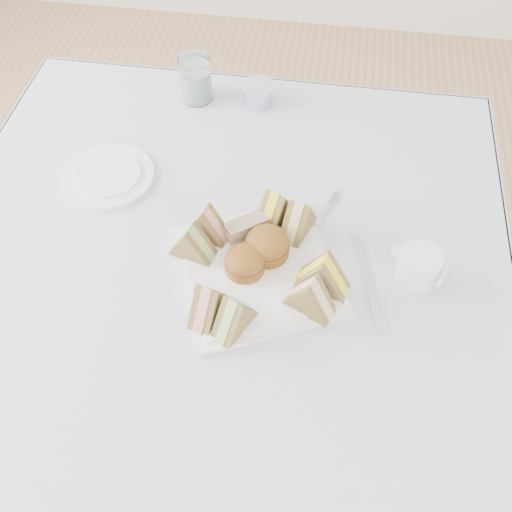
# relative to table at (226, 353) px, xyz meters

# --- Properties ---
(floor) EXTENTS (4.00, 4.00, 0.00)m
(floor) POSITION_rel_table_xyz_m (0.00, 0.00, -0.37)
(floor) COLOR #9E7751
(floor) RESTS_ON ground
(table) EXTENTS (0.90, 0.90, 0.74)m
(table) POSITION_rel_table_xyz_m (0.00, 0.00, 0.00)
(table) COLOR brown
(table) RESTS_ON floor
(tablecloth) EXTENTS (1.02, 1.02, 0.01)m
(tablecloth) POSITION_rel_table_xyz_m (0.00, 0.00, 0.37)
(tablecloth) COLOR silver
(tablecloth) RESTS_ON table
(serving_plate) EXTENTS (0.34, 0.34, 0.01)m
(serving_plate) POSITION_rel_table_xyz_m (0.07, -0.03, 0.38)
(serving_plate) COLOR white
(serving_plate) RESTS_ON tablecloth
(sandwich_fl_a) EXTENTS (0.06, 0.09, 0.07)m
(sandwich_fl_a) POSITION_rel_table_xyz_m (0.01, -0.13, 0.42)
(sandwich_fl_a) COLOR olive
(sandwich_fl_a) RESTS_ON serving_plate
(sandwich_fl_b) EXTENTS (0.07, 0.09, 0.07)m
(sandwich_fl_b) POSITION_rel_table_xyz_m (0.06, -0.14, 0.42)
(sandwich_fl_b) COLOR olive
(sandwich_fl_b) RESTS_ON serving_plate
(sandwich_fr_a) EXTENTS (0.10, 0.06, 0.08)m
(sandwich_fr_a) POSITION_rel_table_xyz_m (0.18, -0.05, 0.43)
(sandwich_fr_a) COLOR olive
(sandwich_fr_a) RESTS_ON serving_plate
(sandwich_fr_b) EXTENTS (0.09, 0.07, 0.07)m
(sandwich_fr_b) POSITION_rel_table_xyz_m (0.17, -0.09, 0.42)
(sandwich_fr_b) COLOR olive
(sandwich_fr_b) RESTS_ON serving_plate
(sandwich_bl_a) EXTENTS (0.09, 0.06, 0.07)m
(sandwich_bl_a) POSITION_rel_table_xyz_m (-0.04, -0.01, 0.42)
(sandwich_bl_a) COLOR olive
(sandwich_bl_a) RESTS_ON serving_plate
(sandwich_bl_b) EXTENTS (0.09, 0.06, 0.07)m
(sandwich_bl_b) POSITION_rel_table_xyz_m (-0.02, 0.03, 0.42)
(sandwich_bl_b) COLOR olive
(sandwich_bl_b) RESTS_ON serving_plate
(sandwich_br_a) EXTENTS (0.06, 0.09, 0.07)m
(sandwich_br_a) POSITION_rel_table_xyz_m (0.13, 0.06, 0.43)
(sandwich_br_a) COLOR olive
(sandwich_br_a) RESTS_ON serving_plate
(sandwich_br_b) EXTENTS (0.07, 0.09, 0.07)m
(sandwich_br_b) POSITION_rel_table_xyz_m (0.09, 0.08, 0.43)
(sandwich_br_b) COLOR olive
(sandwich_br_b) RESTS_ON serving_plate
(scone_left) EXTENTS (0.08, 0.08, 0.05)m
(scone_left) POSITION_rel_table_xyz_m (0.05, -0.03, 0.41)
(scone_left) COLOR brown
(scone_left) RESTS_ON serving_plate
(scone_right) EXTENTS (0.11, 0.11, 0.05)m
(scone_right) POSITION_rel_table_xyz_m (0.09, 0.00, 0.41)
(scone_right) COLOR brown
(scone_right) RESTS_ON serving_plate
(pastry_slice) EXTENTS (0.08, 0.07, 0.04)m
(pastry_slice) POSITION_rel_table_xyz_m (0.05, 0.04, 0.41)
(pastry_slice) COLOR tan
(pastry_slice) RESTS_ON serving_plate
(side_plate) EXTENTS (0.23, 0.23, 0.01)m
(side_plate) POSITION_rel_table_xyz_m (-0.24, 0.15, 0.38)
(side_plate) COLOR white
(side_plate) RESTS_ON tablecloth
(water_glass) EXTENTS (0.07, 0.07, 0.10)m
(water_glass) POSITION_rel_table_xyz_m (-0.12, 0.42, 0.43)
(water_glass) COLOR white
(water_glass) RESTS_ON tablecloth
(tea_strainer) EXTENTS (0.10, 0.10, 0.04)m
(tea_strainer) POSITION_rel_table_xyz_m (0.01, 0.42, 0.40)
(tea_strainer) COLOR silver
(tea_strainer) RESTS_ON tablecloth
(knife) EXTENTS (0.07, 0.20, 0.00)m
(knife) POSITION_rel_table_xyz_m (0.26, -0.02, 0.38)
(knife) COLOR silver
(knife) RESTS_ON tablecloth
(fork) EXTENTS (0.07, 0.16, 0.00)m
(fork) POSITION_rel_table_xyz_m (0.16, 0.07, 0.38)
(fork) COLOR silver
(fork) RESTS_ON tablecloth
(creamer_jug) EXTENTS (0.09, 0.09, 0.06)m
(creamer_jug) POSITION_rel_table_xyz_m (0.34, -0.00, 0.41)
(creamer_jug) COLOR white
(creamer_jug) RESTS_ON tablecloth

